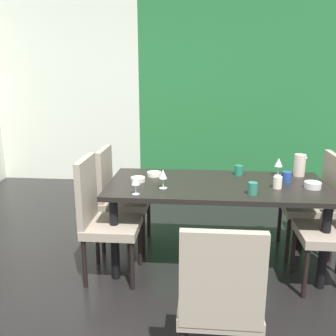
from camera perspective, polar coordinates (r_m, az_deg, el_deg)
ground_plane at (r=3.24m, az=-5.93°, el=-16.85°), size 5.23×5.80×0.02m
back_panel_interior at (r=5.92m, az=-15.51°, el=11.23°), size 2.27×0.10×2.72m
garden_window_panel at (r=5.59m, az=11.08°, el=11.30°), size 2.96×0.10×2.72m
dining_table at (r=3.24m, az=7.41°, el=-3.81°), size 1.85×0.86×0.74m
chair_left_far at (r=3.64m, az=-7.69°, el=-3.78°), size 0.45×0.44×0.97m
chair_left_near at (r=3.10m, az=-10.09°, el=-6.94°), size 0.45×0.44×1.02m
chair_right_far at (r=3.72m, az=21.66°, el=-4.42°), size 0.44×0.44×0.95m
chair_head_near at (r=2.10m, az=7.90°, el=-18.93°), size 0.44×0.44×0.96m
wine_glass_near_window at (r=3.54m, az=16.51°, el=0.78°), size 0.07×0.07×0.16m
wine_glass_left at (r=2.90m, az=-4.97°, el=-1.95°), size 0.07×0.07×0.15m
wine_glass_south at (r=3.03m, az=-0.75°, el=-1.04°), size 0.07×0.07×0.16m
serving_bowl_near_shelf at (r=3.41m, az=-2.11°, el=-0.92°), size 0.13×0.13×0.04m
serving_bowl_right at (r=3.25m, az=-4.60°, el=-1.74°), size 0.12×0.12×0.04m
serving_bowl_north at (r=3.28m, az=21.18°, el=-2.45°), size 0.14×0.14×0.05m
cup_front at (r=3.37m, az=17.64°, el=-1.31°), size 0.08×0.08×0.09m
cup_east at (r=3.47m, az=10.72°, el=-0.37°), size 0.07×0.07×0.09m
cup_rear at (r=3.18m, az=16.36°, el=-2.13°), size 0.07×0.07×0.10m
cup_west at (r=2.97m, az=12.77°, el=-3.06°), size 0.07×0.07×0.10m
pitcher_center at (r=3.59m, az=19.43°, el=0.44°), size 0.11×0.10×0.20m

